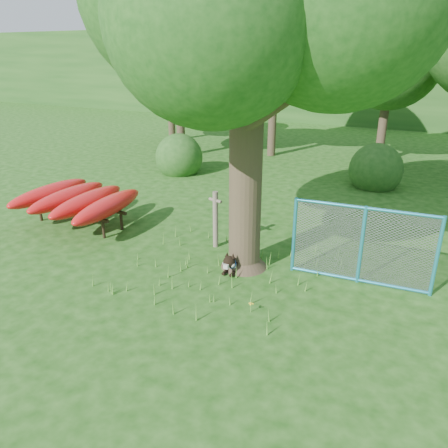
% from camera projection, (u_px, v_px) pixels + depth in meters
% --- Properties ---
extents(ground, '(80.00, 80.00, 0.00)m').
position_uv_depth(ground, '(187.00, 290.00, 8.53)').
color(ground, '#16450D').
rests_on(ground, ground).
extents(wooden_post, '(0.37, 0.17, 1.37)m').
position_uv_depth(wooden_post, '(215.00, 218.00, 10.18)').
color(wooden_post, '#685C4E').
rests_on(wooden_post, ground).
extents(kayak_rack, '(3.00, 2.89, 0.95)m').
position_uv_depth(kayak_rack, '(78.00, 199.00, 11.48)').
color(kayak_rack, black).
rests_on(kayak_rack, ground).
extents(husky_dog, '(0.28, 1.11, 0.49)m').
position_uv_depth(husky_dog, '(235.00, 261.00, 9.31)').
color(husky_dog, black).
rests_on(husky_dog, ground).
extents(fence_section, '(2.77, 0.29, 2.70)m').
position_uv_depth(fence_section, '(361.00, 245.00, 8.53)').
color(fence_section, '#2897BD').
rests_on(fence_section, ground).
extents(wildflower_clump, '(0.09, 0.10, 0.20)m').
position_uv_depth(wildflower_clump, '(251.00, 304.00, 7.73)').
color(wildflower_clump, '#5A9B33').
rests_on(wildflower_clump, ground).
extents(bg_tree_a, '(4.40, 4.40, 6.70)m').
position_uv_depth(bg_tree_a, '(178.00, 49.00, 17.94)').
color(bg_tree_a, '#392D1F').
rests_on(bg_tree_a, ground).
extents(bg_tree_b, '(5.20, 5.20, 8.22)m').
position_uv_depth(bg_tree_b, '(276.00, 19.00, 17.68)').
color(bg_tree_b, '#392D1F').
rests_on(bg_tree_b, ground).
extents(bg_tree_c, '(4.00, 4.00, 6.12)m').
position_uv_depth(bg_tree_c, '(391.00, 59.00, 17.13)').
color(bg_tree_c, '#392D1F').
rests_on(bg_tree_c, ground).
extents(bg_tree_f, '(3.60, 3.60, 5.55)m').
position_uv_depth(bg_tree_f, '(169.00, 66.00, 21.76)').
color(bg_tree_f, '#392D1F').
rests_on(bg_tree_f, ground).
extents(shrub_left, '(1.80, 1.80, 1.80)m').
position_uv_depth(shrub_left, '(180.00, 173.00, 16.87)').
color(shrub_left, '#1F4D19').
rests_on(shrub_left, ground).
extents(shrub_mid, '(1.80, 1.80, 1.80)m').
position_uv_depth(shrub_mid, '(374.00, 187.00, 15.11)').
color(shrub_mid, '#1F4D19').
rests_on(shrub_mid, ground).
extents(wooded_hillside, '(80.00, 12.00, 6.00)m').
position_uv_depth(wooded_hillside, '(397.00, 73.00, 30.57)').
color(wooded_hillside, '#1F4D19').
rests_on(wooded_hillside, ground).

